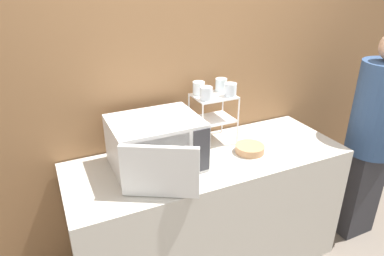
{
  "coord_description": "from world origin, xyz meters",
  "views": [
    {
      "loc": [
        -0.94,
        -1.38,
        2.01
      ],
      "look_at": [
        -0.11,
        0.38,
        1.12
      ],
      "focal_mm": 32.0,
      "sensor_mm": 36.0,
      "label": 1
    }
  ],
  "objects_px": {
    "bowl": "(250,149)",
    "glass_front_left": "(206,93)",
    "glass_front_right": "(230,90)",
    "glass_back_right": "(221,85)",
    "person": "(374,132)",
    "glass_back_left": "(199,88)",
    "microwave": "(156,144)",
    "dish_rack": "(213,109)"
  },
  "relations": [
    {
      "from": "bowl",
      "to": "glass_front_left",
      "type": "bearing_deg",
      "value": 141.87
    },
    {
      "from": "glass_front_right",
      "to": "bowl",
      "type": "height_order",
      "value": "glass_front_right"
    },
    {
      "from": "glass_front_left",
      "to": "glass_back_right",
      "type": "relative_size",
      "value": 1.0
    },
    {
      "from": "glass_front_left",
      "to": "person",
      "type": "height_order",
      "value": "person"
    },
    {
      "from": "glass_back_left",
      "to": "bowl",
      "type": "height_order",
      "value": "glass_back_left"
    },
    {
      "from": "glass_front_left",
      "to": "bowl",
      "type": "bearing_deg",
      "value": -38.13
    },
    {
      "from": "glass_back_right",
      "to": "glass_front_right",
      "type": "bearing_deg",
      "value": -89.13
    },
    {
      "from": "microwave",
      "to": "person",
      "type": "bearing_deg",
      "value": -8.79
    },
    {
      "from": "glass_front_left",
      "to": "person",
      "type": "bearing_deg",
      "value": -15.72
    },
    {
      "from": "dish_rack",
      "to": "bowl",
      "type": "relative_size",
      "value": 1.79
    },
    {
      "from": "bowl",
      "to": "person",
      "type": "height_order",
      "value": "person"
    },
    {
      "from": "microwave",
      "to": "glass_back_right",
      "type": "distance_m",
      "value": 0.65
    },
    {
      "from": "microwave",
      "to": "glass_back_left",
      "type": "bearing_deg",
      "value": 28.88
    },
    {
      "from": "glass_front_right",
      "to": "glass_back_right",
      "type": "bearing_deg",
      "value": 90.87
    },
    {
      "from": "dish_rack",
      "to": "glass_back_right",
      "type": "height_order",
      "value": "glass_back_right"
    },
    {
      "from": "dish_rack",
      "to": "glass_back_right",
      "type": "bearing_deg",
      "value": 35.16
    },
    {
      "from": "glass_front_left",
      "to": "person",
      "type": "relative_size",
      "value": 0.05
    },
    {
      "from": "dish_rack",
      "to": "glass_back_left",
      "type": "xyz_separation_m",
      "value": [
        -0.08,
        0.06,
        0.14
      ]
    },
    {
      "from": "microwave",
      "to": "glass_back_left",
      "type": "relative_size",
      "value": 7.4
    },
    {
      "from": "person",
      "to": "glass_front_right",
      "type": "bearing_deg",
      "value": 161.79
    },
    {
      "from": "glass_back_right",
      "to": "glass_back_left",
      "type": "height_order",
      "value": "same"
    },
    {
      "from": "microwave",
      "to": "glass_back_right",
      "type": "relative_size",
      "value": 7.4
    },
    {
      "from": "dish_rack",
      "to": "glass_front_left",
      "type": "distance_m",
      "value": 0.18
    },
    {
      "from": "dish_rack",
      "to": "glass_back_left",
      "type": "bearing_deg",
      "value": 142.64
    },
    {
      "from": "glass_front_left",
      "to": "bowl",
      "type": "distance_m",
      "value": 0.48
    },
    {
      "from": "glass_front_left",
      "to": "glass_back_left",
      "type": "height_order",
      "value": "same"
    },
    {
      "from": "dish_rack",
      "to": "microwave",
      "type": "bearing_deg",
      "value": -162.14
    },
    {
      "from": "microwave",
      "to": "glass_front_right",
      "type": "xyz_separation_m",
      "value": [
        0.57,
        0.1,
        0.24
      ]
    },
    {
      "from": "dish_rack",
      "to": "glass_front_left",
      "type": "bearing_deg",
      "value": -147.21
    },
    {
      "from": "microwave",
      "to": "dish_rack",
      "type": "relative_size",
      "value": 1.86
    },
    {
      "from": "dish_rack",
      "to": "glass_front_right",
      "type": "bearing_deg",
      "value": -31.42
    },
    {
      "from": "bowl",
      "to": "person",
      "type": "distance_m",
      "value": 1.01
    },
    {
      "from": "glass_back_right",
      "to": "glass_front_right",
      "type": "xyz_separation_m",
      "value": [
        0.0,
        -0.12,
        0.0
      ]
    },
    {
      "from": "microwave",
      "to": "glass_front_right",
      "type": "bearing_deg",
      "value": 9.58
    },
    {
      "from": "dish_rack",
      "to": "glass_front_left",
      "type": "height_order",
      "value": "glass_front_left"
    },
    {
      "from": "glass_back_left",
      "to": "microwave",
      "type": "bearing_deg",
      "value": -151.12
    },
    {
      "from": "microwave",
      "to": "bowl",
      "type": "relative_size",
      "value": 3.33
    },
    {
      "from": "glass_back_right",
      "to": "bowl",
      "type": "distance_m",
      "value": 0.48
    },
    {
      "from": "glass_front_right",
      "to": "microwave",
      "type": "bearing_deg",
      "value": -170.42
    },
    {
      "from": "dish_rack",
      "to": "bowl",
      "type": "xyz_separation_m",
      "value": [
        0.15,
        -0.24,
        -0.23
      ]
    },
    {
      "from": "glass_back_right",
      "to": "bowl",
      "type": "xyz_separation_m",
      "value": [
        0.06,
        -0.31,
        -0.37
      ]
    },
    {
      "from": "glass_back_left",
      "to": "person",
      "type": "xyz_separation_m",
      "value": [
        1.23,
        -0.47,
        -0.37
      ]
    }
  ]
}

